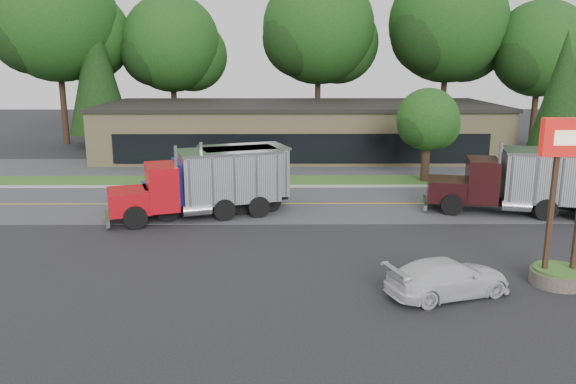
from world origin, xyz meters
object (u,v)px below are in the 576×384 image
(rally_car, at_px, (448,278))
(bilo_sign, at_px, (563,230))
(dump_truck_red, at_px, (206,182))
(dump_truck_blue, at_px, (225,177))
(dump_truck_maroon, at_px, (529,180))

(rally_car, bearing_deg, bilo_sign, -96.39)
(dump_truck_red, xyz_separation_m, rally_car, (9.54, -10.04, -1.17))
(dump_truck_red, bearing_deg, dump_truck_blue, -145.87)
(bilo_sign, xyz_separation_m, rally_car, (-4.24, -0.96, -1.39))
(dump_truck_red, distance_m, dump_truck_blue, 1.38)
(dump_truck_maroon, distance_m, rally_car, 12.58)
(rally_car, bearing_deg, dump_truck_red, 24.33)
(dump_truck_red, relative_size, dump_truck_blue, 1.13)
(dump_truck_red, xyz_separation_m, dump_truck_maroon, (16.63, 0.29, 0.00))
(dump_truck_red, distance_m, dump_truck_maroon, 16.63)
(dump_truck_maroon, bearing_deg, dump_truck_blue, 9.93)
(dump_truck_blue, xyz_separation_m, dump_truck_maroon, (15.79, -0.81, 0.01))
(dump_truck_red, relative_size, rally_car, 2.02)
(bilo_sign, distance_m, dump_truck_maroon, 9.79)
(dump_truck_blue, bearing_deg, bilo_sign, 122.24)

